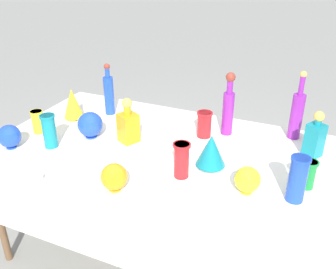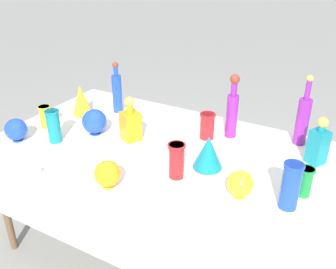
% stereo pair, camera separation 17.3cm
% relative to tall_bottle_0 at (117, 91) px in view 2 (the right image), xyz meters
% --- Properties ---
extents(ground_plane, '(40.00, 40.00, 0.00)m').
position_rel_tall_bottle_0_xyz_m(ground_plane, '(0.57, -0.31, -0.91)').
color(ground_plane, gray).
extents(display_table, '(2.01, 1.14, 0.76)m').
position_rel_tall_bottle_0_xyz_m(display_table, '(0.57, -0.35, -0.20)').
color(display_table, white).
rests_on(display_table, ground).
extents(tall_bottle_0, '(0.07, 0.07, 0.35)m').
position_rel_tall_bottle_0_xyz_m(tall_bottle_0, '(0.00, 0.00, 0.00)').
color(tall_bottle_0, blue).
rests_on(tall_bottle_0, display_table).
extents(tall_bottle_1, '(0.07, 0.07, 0.39)m').
position_rel_tall_bottle_0_xyz_m(tall_bottle_1, '(0.81, 0.03, 0.02)').
color(tall_bottle_1, purple).
rests_on(tall_bottle_1, display_table).
extents(tall_bottle_2, '(0.07, 0.07, 0.41)m').
position_rel_tall_bottle_0_xyz_m(tall_bottle_2, '(1.19, 0.14, 0.01)').
color(tall_bottle_2, purple).
rests_on(tall_bottle_2, display_table).
extents(square_decanter_0, '(0.11, 0.11, 0.26)m').
position_rel_tall_bottle_0_xyz_m(square_decanter_0, '(1.31, -0.04, -0.03)').
color(square_decanter_0, teal).
rests_on(square_decanter_0, display_table).
extents(square_decanter_1, '(0.13, 0.13, 0.27)m').
position_rel_tall_bottle_0_xyz_m(square_decanter_1, '(0.31, -0.30, -0.04)').
color(square_decanter_1, orange).
rests_on(square_decanter_1, display_table).
extents(slender_vase_0, '(0.08, 0.08, 0.20)m').
position_rel_tall_bottle_0_xyz_m(slender_vase_0, '(-0.06, -0.53, -0.04)').
color(slender_vase_0, teal).
rests_on(slender_vase_0, display_table).
extents(slender_vase_1, '(0.09, 0.09, 0.18)m').
position_rel_tall_bottle_0_xyz_m(slender_vase_1, '(0.73, -0.52, -0.05)').
color(slender_vase_1, red).
rests_on(slender_vase_1, display_table).
extents(slender_vase_2, '(0.09, 0.09, 0.22)m').
position_rel_tall_bottle_0_xyz_m(slender_vase_2, '(1.27, -0.49, -0.03)').
color(slender_vase_2, blue).
rests_on(slender_vase_2, display_table).
extents(slender_vase_3, '(0.08, 0.08, 0.14)m').
position_rel_tall_bottle_0_xyz_m(slender_vase_3, '(-0.25, -0.42, -0.07)').
color(slender_vase_3, yellow).
rests_on(slender_vase_3, display_table).
extents(slender_vase_4, '(0.09, 0.09, 0.16)m').
position_rel_tall_bottle_0_xyz_m(slender_vase_4, '(0.69, -0.06, -0.06)').
color(slender_vase_4, red).
rests_on(slender_vase_4, display_table).
extents(slender_vase_5, '(0.08, 0.08, 0.14)m').
position_rel_tall_bottle_0_xyz_m(slender_vase_5, '(1.31, -0.36, -0.07)').
color(slender_vase_5, '#198C38').
rests_on(slender_vase_5, display_table).
extents(fluted_vase_0, '(0.13, 0.13, 0.21)m').
position_rel_tall_bottle_0_xyz_m(fluted_vase_0, '(-0.18, -0.16, -0.04)').
color(fluted_vase_0, yellow).
rests_on(fluted_vase_0, display_table).
extents(fluted_vase_1, '(0.15, 0.15, 0.18)m').
position_rel_tall_bottle_0_xyz_m(fluted_vase_1, '(0.83, -0.37, -0.05)').
color(fluted_vase_1, teal).
rests_on(fluted_vase_1, display_table).
extents(round_bowl_0, '(0.15, 0.15, 0.16)m').
position_rel_tall_bottle_0_xyz_m(round_bowl_0, '(0.08, -0.34, -0.06)').
color(round_bowl_0, blue).
rests_on(round_bowl_0, display_table).
extents(round_bowl_1, '(0.13, 0.13, 0.14)m').
position_rel_tall_bottle_0_xyz_m(round_bowl_1, '(-0.26, -0.64, -0.07)').
color(round_bowl_1, blue).
rests_on(round_bowl_1, display_table).
extents(round_bowl_2, '(0.13, 0.13, 0.14)m').
position_rel_tall_bottle_0_xyz_m(round_bowl_2, '(0.49, -0.75, -0.08)').
color(round_bowl_2, orange).
rests_on(round_bowl_2, display_table).
extents(round_bowl_3, '(0.12, 0.12, 0.13)m').
position_rel_tall_bottle_0_xyz_m(round_bowl_3, '(1.06, -0.52, -0.08)').
color(round_bowl_3, yellow).
rests_on(round_bowl_3, display_table).
extents(price_tag_left, '(0.06, 0.02, 0.04)m').
position_rel_tall_bottle_0_xyz_m(price_tag_left, '(0.78, -0.82, -0.13)').
color(price_tag_left, white).
rests_on(price_tag_left, display_table).
extents(price_tag_center, '(0.05, 0.02, 0.04)m').
position_rel_tall_bottle_0_xyz_m(price_tag_center, '(0.10, -0.83, -0.13)').
color(price_tag_center, white).
rests_on(price_tag_center, display_table).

